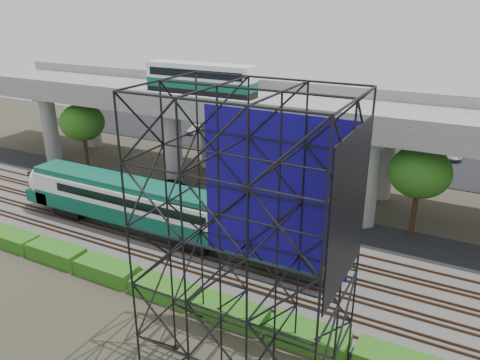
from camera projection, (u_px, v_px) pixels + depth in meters
The scene contains 13 objects.
ground at pixel (189, 263), 35.01m from camera, with size 140.00×140.00×0.00m, color #474233.
ballast_bed at pixel (203, 250), 36.63m from camera, with size 90.00×12.00×0.20m, color slate.
service_road at pixel (251, 210), 43.67m from camera, with size 90.00×5.00×0.08m, color black.
parking_lot at pixel (329, 146), 63.08m from camera, with size 90.00×18.00×0.08m, color black.
harbor_water at pixel (368, 113), 81.25m from camera, with size 140.00×40.00×0.03m, color #466874.
rail_tracks at pixel (203, 248), 36.56m from camera, with size 90.00×9.52×0.16m.
commuter_train at pixel (149, 205), 37.82m from camera, with size 29.30×3.06×4.30m.
overpass at pixel (271, 112), 45.55m from camera, with size 80.00×12.00×12.40m.
scaffold_tower at pixel (248, 250), 21.83m from camera, with size 9.36×6.36×15.00m.
hedge_strip at pixel (165, 289), 30.82m from camera, with size 34.60×1.80×1.20m.
trees at pixel (236, 133), 48.39m from camera, with size 40.94×16.94×7.69m.
suv at pixel (179, 189), 46.60m from camera, with size 2.35×5.09×1.41m, color black.
parked_cars at pixel (334, 143), 62.05m from camera, with size 36.77×9.69×1.32m.
Camera 1 is at (17.61, -25.14, 18.37)m, focal length 35.00 mm.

